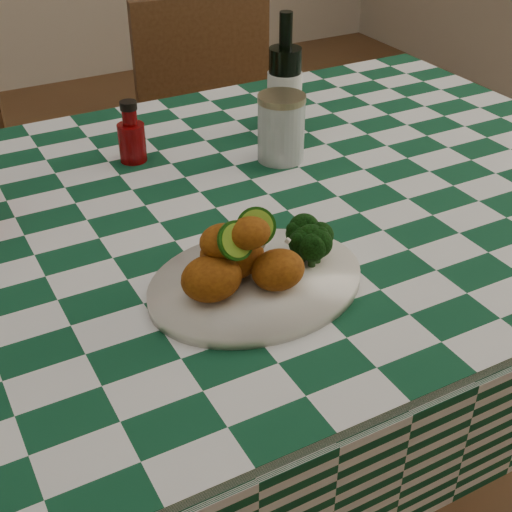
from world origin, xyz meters
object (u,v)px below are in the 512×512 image
plate (256,283)px  beer_bottle (285,73)px  wooden_chair_right (225,166)px  fried_chicken_pile (246,250)px  ketchup_bottle (131,132)px  dining_table (222,379)px  mason_jar (281,128)px

plate → beer_bottle: 0.59m
plate → wooden_chair_right: size_ratio=0.35×
plate → wooden_chair_right: 1.14m
fried_chicken_pile → beer_bottle: size_ratio=0.66×
fried_chicken_pile → beer_bottle: 0.59m
plate → ketchup_bottle: ketchup_bottle is taller
dining_table → wooden_chair_right: wooden_chair_right is taller
fried_chicken_pile → ketchup_bottle: (0.01, 0.48, -0.01)m
plate → mason_jar: size_ratio=2.49×
beer_bottle → wooden_chair_right: beer_bottle is taller
mason_jar → beer_bottle: 0.16m
mason_jar → wooden_chair_right: 0.78m
plate → mason_jar: mason_jar is taller
plate → fried_chicken_pile: fried_chicken_pile is taller
dining_table → mason_jar: bearing=30.5°
ketchup_bottle → beer_bottle: bearing=-0.6°
beer_bottle → plate: bearing=-124.2°
dining_table → plate: size_ratio=5.22×
fried_chicken_pile → ketchup_bottle: 0.48m
dining_table → wooden_chair_right: (0.38, 0.76, 0.06)m
dining_table → ketchup_bottle: ketchup_bottle is taller
dining_table → fried_chicken_pile: bearing=-105.5°
fried_chicken_pile → mason_jar: bearing=53.6°
wooden_chair_right → ketchup_bottle: bearing=-122.9°
dining_table → wooden_chair_right: 0.85m
dining_table → plate: plate is taller
plate → ketchup_bottle: (-0.01, 0.48, 0.05)m
plate → mason_jar: bearing=55.2°
beer_bottle → fried_chicken_pile: bearing=-125.4°
fried_chicken_pile → beer_bottle: bearing=54.6°
mason_jar → beer_bottle: size_ratio=0.53×
plate → beer_bottle: beer_bottle is taller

